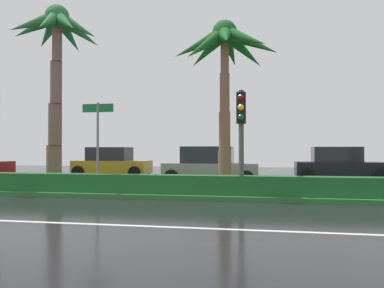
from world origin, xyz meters
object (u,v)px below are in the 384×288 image
(traffic_signal_median_right, at_px, (241,123))
(street_name_sign, at_px, (98,134))
(car_in_traffic_second, at_px, (111,163))
(car_in_traffic_fourth, at_px, (338,165))
(palm_tree_centre_left, at_px, (57,46))
(palm_tree_centre, at_px, (226,54))
(car_in_traffic_third, at_px, (210,166))

(traffic_signal_median_right, height_order, street_name_sign, traffic_signal_median_right)
(car_in_traffic_second, relative_size, car_in_traffic_fourth, 1.00)
(traffic_signal_median_right, bearing_deg, palm_tree_centre_left, 168.32)
(car_in_traffic_fourth, bearing_deg, street_name_sign, -137.73)
(palm_tree_centre, relative_size, car_in_traffic_fourth, 1.43)
(palm_tree_centre, distance_m, traffic_signal_median_right, 3.45)
(street_name_sign, distance_m, car_in_traffic_fourth, 12.47)
(palm_tree_centre, xyz_separation_m, car_in_traffic_second, (-7.24, 6.86, -4.24))
(traffic_signal_median_right, relative_size, car_in_traffic_fourth, 0.76)
(traffic_signal_median_right, xyz_separation_m, car_in_traffic_third, (-1.77, 5.71, -1.56))
(palm_tree_centre_left, bearing_deg, car_in_traffic_fourth, 31.98)
(car_in_traffic_fourth, bearing_deg, car_in_traffic_third, -154.91)
(palm_tree_centre, relative_size, traffic_signal_median_right, 1.89)
(car_in_traffic_second, distance_m, car_in_traffic_fourth, 12.29)
(traffic_signal_median_right, distance_m, car_in_traffic_second, 12.03)
(palm_tree_centre, height_order, car_in_traffic_fourth, palm_tree_centre)
(street_name_sign, bearing_deg, car_in_traffic_fourth, 42.27)
(street_name_sign, xyz_separation_m, car_in_traffic_fourth, (9.18, 8.34, -1.25))
(traffic_signal_median_right, distance_m, car_in_traffic_fourth, 9.76)
(palm_tree_centre_left, height_order, traffic_signal_median_right, palm_tree_centre_left)
(street_name_sign, bearing_deg, palm_tree_centre_left, 151.41)
(street_name_sign, bearing_deg, car_in_traffic_third, 60.96)
(palm_tree_centre_left, xyz_separation_m, car_in_traffic_third, (5.27, 4.25, -4.69))
(traffic_signal_median_right, bearing_deg, car_in_traffic_third, 107.25)
(street_name_sign, xyz_separation_m, car_in_traffic_second, (-3.11, 8.68, -1.25))
(car_in_traffic_second, distance_m, car_in_traffic_third, 6.93)
(car_in_traffic_fourth, bearing_deg, traffic_signal_median_right, -116.98)
(car_in_traffic_third, bearing_deg, palm_tree_centre_left, -141.11)
(palm_tree_centre, relative_size, street_name_sign, 2.05)
(palm_tree_centre_left, height_order, car_in_traffic_fourth, palm_tree_centre_left)
(street_name_sign, bearing_deg, palm_tree_centre, 23.82)
(car_in_traffic_second, xyz_separation_m, car_in_traffic_fourth, (12.29, -0.34, 0.00))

